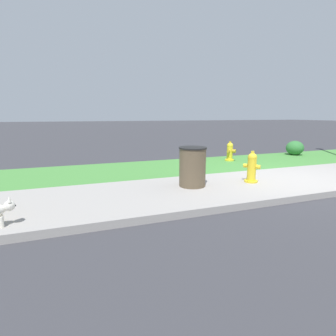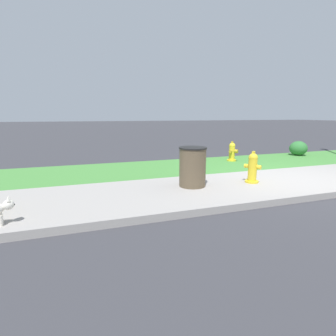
# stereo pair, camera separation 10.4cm
# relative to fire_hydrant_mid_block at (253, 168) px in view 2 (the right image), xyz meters

# --- Properties ---
(ground_plane) EXTENTS (120.00, 120.00, 0.00)m
(ground_plane) POSITION_rel_fire_hydrant_mid_block_xyz_m (1.07, -0.11, -0.34)
(ground_plane) COLOR #38383D
(sidewalk_pavement) EXTENTS (18.00, 2.30, 0.01)m
(sidewalk_pavement) POSITION_rel_fire_hydrant_mid_block_xyz_m (1.07, -0.11, -0.33)
(sidewalk_pavement) COLOR #9E9993
(sidewalk_pavement) RESTS_ON ground
(grass_verge) EXTENTS (18.00, 2.42, 0.01)m
(grass_verge) POSITION_rel_fire_hydrant_mid_block_xyz_m (1.07, 2.25, -0.33)
(grass_verge) COLOR #47893D
(grass_verge) RESTS_ON ground
(fire_hydrant_mid_block) EXTENTS (0.34, 0.35, 0.71)m
(fire_hydrant_mid_block) POSITION_rel_fire_hydrant_mid_block_xyz_m (0.00, 0.00, 0.00)
(fire_hydrant_mid_block) COLOR yellow
(fire_hydrant_mid_block) RESTS_ON ground
(fire_hydrant_far_end) EXTENTS (0.34, 0.34, 0.65)m
(fire_hydrant_far_end) POSITION_rel_fire_hydrant_mid_block_xyz_m (1.11, 2.58, -0.03)
(fire_hydrant_far_end) COLOR yellow
(fire_hydrant_far_end) RESTS_ON ground
(trash_bin) EXTENTS (0.58, 0.58, 0.83)m
(trash_bin) POSITION_rel_fire_hydrant_mid_block_xyz_m (-1.38, 0.15, 0.08)
(trash_bin) COLOR brown
(trash_bin) RESTS_ON ground
(shrub_bush_near_lamp) EXTENTS (0.63, 0.63, 0.53)m
(shrub_bush_near_lamp) POSITION_rel_fire_hydrant_mid_block_xyz_m (4.12, 2.85, -0.07)
(shrub_bush_near_lamp) COLOR #337538
(shrub_bush_near_lamp) RESTS_ON ground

